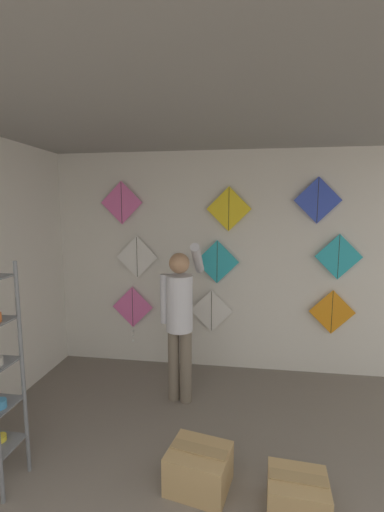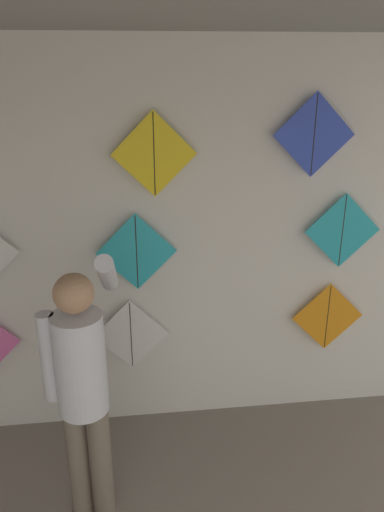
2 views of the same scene
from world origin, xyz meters
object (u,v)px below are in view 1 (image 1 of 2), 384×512
Objects in this scene: kite_8 at (318,200)px; kite_6 at (122,203)px; cardboard_box_spare at (297,496)px; kite_0 at (133,310)px; kite_3 at (137,257)px; kite_2 at (332,312)px; kite_4 at (217,262)px; kite_1 at (211,311)px; kite_7 at (229,209)px; kite_5 at (339,257)px; cardboard_box at (199,468)px; shopkeeper at (180,313)px.

kite_6 is at bearing 180.00° from kite_8.
kite_0 is at bearing 131.40° from cardboard_box_spare.
cardboard_box_spare is at bearing -49.82° from kite_3.
kite_2 is 1.00× the size of kite_4.
kite_7 is (0.20, 0.00, 1.31)m from kite_1.
kite_5 reaches higher than kite_4.
cardboard_box is 2.35m from kite_0.
cardboard_box_spare is 0.77× the size of kite_8.
kite_8 reaches higher than kite_5.
kite_8 is (1.16, 1.97, 2.03)m from cardboard_box.
kite_6 is (-1.26, 1.97, 2.01)m from cardboard_box.
kite_6 is at bearing 180.00° from kite_7.
cardboard_box is 0.67× the size of kite_0.
kite_2 is 1.00× the size of kite_3.
cardboard_box_spare is at bearing -109.39° from kite_5.
kite_0 is at bearing -179.98° from kite_8.
kite_3 is 1.05m from kite_4.
kite_3 is (-1.07, 1.97, 1.30)m from cardboard_box.
kite_5 is at bearing 0.00° from kite_1.
kite_2 is at bearing 0.00° from kite_3.
kite_4 reaches higher than cardboard_box.
kite_3 is (-1.77, 2.09, 1.32)m from cardboard_box_spare.
kite_2 is 1.00× the size of kite_7.
kite_7 reaches higher than kite_3.
cardboard_box_spare is (0.70, -0.13, -0.02)m from cardboard_box.
kite_0 is 1.38× the size of kite_8.
shopkeeper is at bearing 107.11° from cardboard_box.
kite_1 reaches higher than cardboard_box.
kite_4 is at bearing 90.66° from cardboard_box.
kite_4 is (1.13, 0.00, 0.68)m from kite_0.
cardboard_box is 0.92× the size of kite_3.
kite_1 is at bearing 180.00° from kite_7.
kite_7 reaches higher than kite_5.
kite_5 is 1.00× the size of kite_6.
kite_8 is (-0.23, 0.00, 1.36)m from kite_2.
kite_7 is at bearing 0.00° from kite_4.
kite_8 is at bearing 77.46° from cardboard_box_spare.
kite_1 is 1.82m from kite_6.
kite_2 is 1.79m from kite_7.
kite_0 is 2.72m from kite_8.
kite_1 reaches higher than cardboard_box_spare.
kite_3 is 1.00× the size of kite_8.
cardboard_box is 2.76m from kite_7.
shopkeeper is 3.13× the size of kite_1.
kite_6 reaches higher than kite_0.
kite_0 is 1.38× the size of kite_2.
kite_3 reaches higher than kite_0.
kite_3 reaches higher than kite_4.
kite_4 is (-0.02, 1.97, 1.26)m from cardboard_box.
kite_2 is at bearing 0.00° from kite_7.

